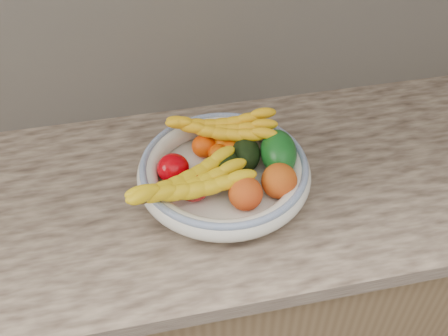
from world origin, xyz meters
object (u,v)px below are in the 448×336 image
at_px(fruit_bowl, 224,172).
at_px(green_mango, 278,152).
at_px(banana_bunch_front, 190,187).
at_px(banana_bunch_back, 222,130).

xyz_separation_m(fruit_bowl, green_mango, (0.13, 0.01, 0.03)).
distance_m(fruit_bowl, banana_bunch_front, 0.11).
height_order(green_mango, banana_bunch_front, green_mango).
xyz_separation_m(green_mango, banana_bunch_front, (-0.21, -0.07, 0.01)).
relative_size(green_mango, banana_bunch_front, 0.42).
height_order(fruit_bowl, green_mango, green_mango).
relative_size(fruit_bowl, banana_bunch_front, 1.34).
height_order(banana_bunch_back, banana_bunch_front, banana_bunch_back).
bearing_deg(banana_bunch_front, banana_bunch_back, 39.55).
distance_m(fruit_bowl, green_mango, 0.13).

